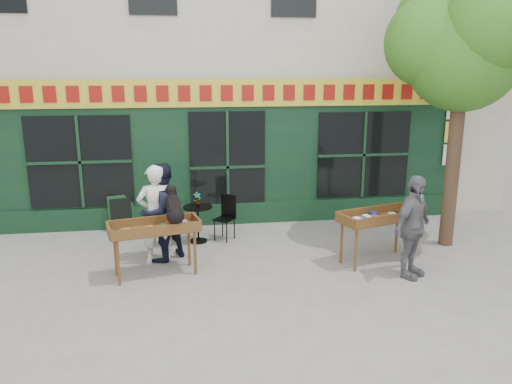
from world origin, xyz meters
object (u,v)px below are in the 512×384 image
man_right (413,227)px  woman (156,214)px  bistro_table (198,217)px  dog (174,204)px  man_left (161,213)px  book_cart_right (379,219)px  book_cart_center (154,230)px

man_right → woman: bearing=125.8°
woman → bistro_table: size_ratio=2.43×
dog → man_left: (-0.26, 0.78, -0.37)m
man_right → man_left: size_ratio=0.97×
woman → book_cart_right: bearing=158.9°
book_cart_center → man_right: size_ratio=0.89×
book_cart_right → man_right: (0.30, -0.75, 0.07)m
bistro_table → man_left: (-0.70, -0.90, 0.38)m
woman → man_right: size_ratio=1.03×
dog → man_left: bearing=95.5°
woman → bistro_table: woman is taller
woman → bistro_table: (0.79, 0.98, -0.38)m
book_cart_right → man_right: 0.81m
woman → bistro_table: 1.32m
dog → bistro_table: bearing=62.6°
book_cart_right → bistro_table: size_ratio=2.13×
book_cart_center → woman: bearing=77.3°
book_cart_center → book_cart_right: 4.06m
man_left → dog: bearing=66.3°
man_right → book_cart_right: bearing=74.8°
dog → bistro_table: (0.44, 1.68, -0.75)m
dog → woman: 0.87m
man_right → book_cart_center: bearing=133.9°
dog → man_left: 0.90m
book_cart_center → bistro_table: (0.79, 1.63, -0.28)m
book_cart_right → woman: bearing=154.6°
dog → book_cart_right: size_ratio=0.37×
book_cart_center → man_left: bearing=70.1°
book_cart_center → man_right: (4.36, -0.70, 0.07)m
book_cart_right → man_right: bearing=-85.2°
woman → man_left: bearing=-151.6°
bistro_table → man_right: bearing=-33.2°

